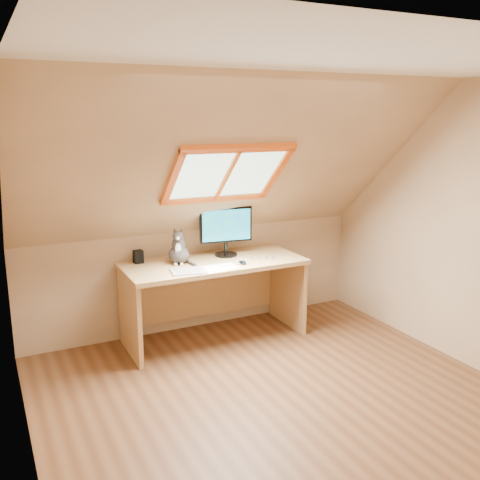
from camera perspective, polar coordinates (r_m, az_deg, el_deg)
ground at (r=4.17m, az=5.03°, el=-17.21°), size 3.50×3.50×0.00m
room_shell at (r=3.58m, az=6.26°, el=2.26°), size 3.52×3.52×2.41m
desk at (r=5.14m, az=-3.14°, el=-4.56°), size 1.69×0.74×0.77m
monitor at (r=5.13m, az=-1.52°, el=1.27°), size 0.52×0.22×0.48m
cat at (r=4.93m, az=-6.57°, el=-1.12°), size 0.26×0.28×0.34m
desk_speaker at (r=5.02m, az=-10.81°, el=-1.76°), size 0.09×0.09×0.12m
graphics_tablet at (r=4.68m, az=-5.52°, el=-3.33°), size 0.33×0.26×0.01m
mouse at (r=4.90m, az=0.28°, el=-2.41°), size 0.06×0.10×0.03m
papers at (r=4.73m, az=-2.94°, el=-3.16°), size 0.33×0.27×0.00m
cables at (r=5.06m, az=1.58°, el=-2.04°), size 0.51×0.26×0.01m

